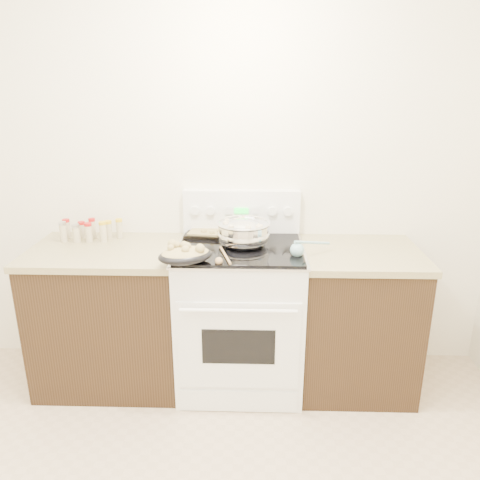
{
  "coord_description": "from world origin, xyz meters",
  "views": [
    {
      "loc": [
        0.43,
        -1.25,
        1.88
      ],
      "look_at": [
        0.35,
        1.37,
        1.0
      ],
      "focal_mm": 35.0,
      "sensor_mm": 36.0,
      "label": 1
    }
  ],
  "objects": [
    {
      "name": "counter_right",
      "position": [
        1.08,
        1.43,
        0.46
      ],
      "size": [
        0.73,
        0.67,
        0.92
      ],
      "color": "black",
      "rests_on": "ground"
    },
    {
      "name": "spice_jars",
      "position": [
        -0.63,
        1.59,
        0.98
      ],
      "size": [
        0.39,
        0.14,
        0.13
      ],
      "color": "#BFB28C",
      "rests_on": "counter_left"
    },
    {
      "name": "wooden_spoon",
      "position": [
        0.25,
        1.18,
        0.95
      ],
      "size": [
        0.09,
        0.27,
        0.04
      ],
      "color": "#AB824E",
      "rests_on": "kitchen_range"
    },
    {
      "name": "baking_sheet",
      "position": [
        0.22,
        1.66,
        0.96
      ],
      "size": [
        0.46,
        0.35,
        0.06
      ],
      "color": "black",
      "rests_on": "kitchen_range"
    },
    {
      "name": "counter_left",
      "position": [
        -0.48,
        1.43,
        0.46
      ],
      "size": [
        0.93,
        0.67,
        0.92
      ],
      "color": "black",
      "rests_on": "ground"
    },
    {
      "name": "mixing_bowl",
      "position": [
        0.37,
        1.44,
        1.02
      ],
      "size": [
        0.41,
        0.41,
        0.19
      ],
      "color": "silver",
      "rests_on": "kitchen_range"
    },
    {
      "name": "blue_ladle",
      "position": [
        0.69,
        1.28,
        0.98
      ],
      "size": [
        0.25,
        0.18,
        0.1
      ],
      "color": "#7BADB8",
      "rests_on": "kitchen_range"
    },
    {
      "name": "roasting_pan",
      "position": [
        0.05,
        1.14,
        0.99
      ],
      "size": [
        0.36,
        0.31,
        0.11
      ],
      "color": "black",
      "rests_on": "kitchen_range"
    },
    {
      "name": "kitchen_range",
      "position": [
        0.35,
        1.42,
        0.49
      ],
      "size": [
        0.78,
        0.73,
        1.22
      ],
      "color": "white",
      "rests_on": "ground"
    },
    {
      "name": "room_shell",
      "position": [
        0.0,
        0.0,
        1.7
      ],
      "size": [
        4.1,
        3.6,
        2.75
      ],
      "color": "white",
      "rests_on": "ground"
    }
  ]
}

